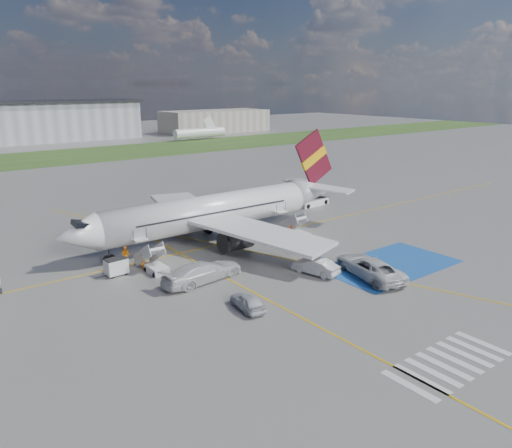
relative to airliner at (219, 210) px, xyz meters
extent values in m
plane|color=#60605E|center=(-1.51, -14.00, -3.39)|extent=(400.00, 400.00, 0.00)
cube|color=#2D4C1E|center=(-1.51, 81.00, -3.39)|extent=(400.00, 30.00, 0.01)
cube|color=gold|center=(-1.51, -2.00, -3.39)|extent=(120.00, 0.20, 0.01)
cube|color=gold|center=(-6.51, -24.00, -3.39)|extent=(0.20, 60.00, 0.01)
cube|color=gold|center=(-1.51, -2.00, -3.39)|extent=(20.71, 56.45, 0.01)
cube|color=#1A4E9D|center=(8.49, -18.00, -3.39)|extent=(14.00, 8.00, 0.01)
cube|color=silver|center=(-7.51, -32.00, -3.39)|extent=(0.60, 4.00, 0.01)
cube|color=silver|center=(-6.31, -32.00, -3.39)|extent=(0.60, 4.00, 0.01)
cube|color=silver|center=(-5.11, -32.00, -3.39)|extent=(0.60, 4.00, 0.01)
cube|color=silver|center=(-3.91, -32.00, -3.39)|extent=(0.60, 4.00, 0.01)
cube|color=silver|center=(-2.71, -32.00, -3.39)|extent=(0.60, 4.00, 0.01)
cube|color=silver|center=(-1.51, -32.00, -3.39)|extent=(0.60, 4.00, 0.01)
cube|color=silver|center=(-0.31, -32.00, -3.39)|extent=(0.60, 4.00, 0.01)
cube|color=silver|center=(0.89, -32.00, -3.39)|extent=(0.60, 4.00, 0.01)
cube|color=gray|center=(18.49, 121.00, 2.61)|extent=(48.00, 18.00, 12.00)
cube|color=gray|center=(73.49, 114.00, 0.61)|extent=(40.00, 16.00, 8.00)
cylinder|color=silver|center=(-1.51, 0.00, 0.01)|extent=(26.00, 3.90, 3.90)
cone|color=silver|center=(-16.51, 0.00, 0.01)|extent=(4.00, 3.90, 3.90)
cube|color=black|center=(-15.91, 0.00, 1.06)|extent=(1.67, 1.90, 0.82)
cone|color=silver|center=(14.69, 0.00, 0.41)|extent=(6.50, 3.90, 3.90)
cube|color=silver|center=(-0.51, -8.50, -0.59)|extent=(9.86, 15.95, 1.40)
cube|color=silver|center=(-0.51, 8.50, -0.59)|extent=(9.86, 15.95, 1.40)
cylinder|color=#38383A|center=(-1.51, -5.60, -1.99)|extent=(3.40, 2.10, 2.10)
cylinder|color=#38383A|center=(-1.51, 5.60, -1.99)|extent=(3.40, 2.10, 2.10)
cube|color=#520E1C|center=(14.99, 0.00, 4.81)|extent=(6.62, 0.30, 7.45)
cube|color=#E6AA0C|center=(14.99, 0.00, 4.81)|extent=(4.36, 0.40, 3.08)
cube|color=silver|center=(15.29, -3.20, 1.11)|extent=(4.73, 5.95, 0.49)
cube|color=silver|center=(15.29, 3.20, 1.11)|extent=(4.73, 5.95, 0.49)
cube|color=black|center=(-1.51, -1.96, 0.36)|extent=(19.50, 0.04, 0.18)
cube|color=black|center=(-1.51, 1.96, 0.36)|extent=(19.50, 0.04, 0.18)
cube|color=silver|center=(-11.01, -4.15, -1.94)|extent=(1.40, 3.73, 2.32)
cube|color=silver|center=(-11.01, -2.25, -0.89)|extent=(1.40, 1.00, 0.12)
cylinder|color=black|center=(-11.71, -2.25, -0.34)|extent=(0.06, 0.06, 1.10)
cylinder|color=black|center=(-10.31, -2.25, -0.34)|extent=(0.06, 0.06, 1.10)
cube|color=silver|center=(-11.01, -5.75, -3.04)|extent=(1.60, 2.40, 0.70)
cube|color=silver|center=(7.49, -4.15, -1.94)|extent=(1.40, 3.73, 2.32)
cube|color=silver|center=(7.49, -2.25, -0.89)|extent=(1.40, 1.00, 0.12)
cylinder|color=black|center=(6.79, -2.25, -0.34)|extent=(0.06, 0.06, 1.10)
cylinder|color=black|center=(8.19, -2.25, -0.34)|extent=(0.06, 0.06, 1.10)
cube|color=silver|center=(7.49, -5.75, -3.04)|extent=(1.60, 2.40, 0.70)
cube|color=silver|center=(-14.33, -3.89, -2.54)|extent=(2.10, 1.36, 1.41)
cube|color=black|center=(-14.33, -3.89, -1.78)|extent=(2.00, 1.25, 0.12)
cube|color=silver|center=(20.14, 5.28, -2.94)|extent=(5.65, 2.42, 0.91)
cube|color=black|center=(21.50, 5.43, -2.14)|extent=(3.71, 1.75, 1.02)
imported|color=silver|center=(-8.90, -17.50, -2.72)|extent=(2.15, 4.16, 1.35)
imported|color=#B2B4B9|center=(0.88, -15.20, -2.63)|extent=(2.67, 4.90, 1.53)
imported|color=silver|center=(4.53, -18.70, -2.18)|extent=(4.54, 7.03, 2.43)
imported|color=silver|center=(-8.61, -10.17, -2.17)|extent=(6.48, 3.19, 2.45)
imported|color=orange|center=(-11.65, -4.08, -2.57)|extent=(0.71, 0.68, 1.64)
imported|color=orange|center=(-12.29, -1.38, -2.51)|extent=(1.09, 1.07, 1.77)
imported|color=orange|center=(6.22, -5.60, -2.51)|extent=(0.46, 1.05, 1.77)
camera|label=1|loc=(-30.86, -47.18, 14.16)|focal=35.00mm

